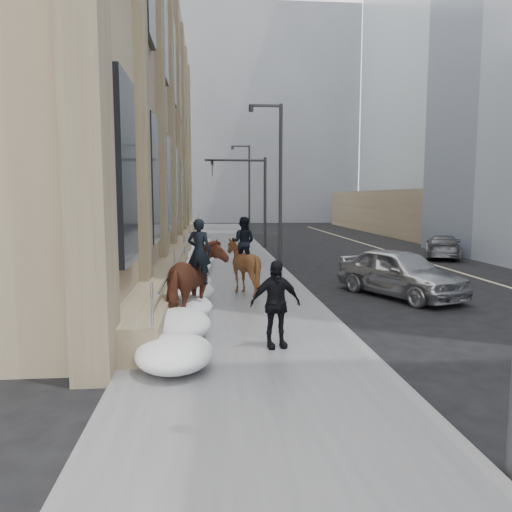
{
  "coord_description": "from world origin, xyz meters",
  "views": [
    {
      "loc": [
        -0.7,
        -11.33,
        3.38
      ],
      "look_at": [
        0.61,
        2.8,
        1.7
      ],
      "focal_mm": 35.0,
      "sensor_mm": 36.0,
      "label": 1
    }
  ],
  "objects": [
    {
      "name": "streetlight_mid",
      "position": [
        2.74,
        14.0,
        4.58
      ],
      "size": [
        1.71,
        0.24,
        8.0
      ],
      "color": "#2D2D30",
      "rests_on": "ground"
    },
    {
      "name": "pedestrian",
      "position": [
        0.69,
        -0.83,
        1.08
      ],
      "size": [
        1.19,
        0.67,
        1.92
      ],
      "primitive_type": "imported",
      "rotation": [
        0.0,
        0.0,
        0.18
      ],
      "color": "black",
      "rests_on": "sidewalk"
    },
    {
      "name": "ground",
      "position": [
        0.0,
        0.0,
        0.0
      ],
      "size": [
        140.0,
        140.0,
        0.0
      ],
      "primitive_type": "plane",
      "color": "black",
      "rests_on": "ground"
    },
    {
      "name": "mounted_horse_right",
      "position": [
        0.4,
        5.39,
        1.18
      ],
      "size": [
        1.93,
        2.05,
        2.6
      ],
      "rotation": [
        0.0,
        0.0,
        2.85
      ],
      "color": "#4F2D16",
      "rests_on": "sidewalk"
    },
    {
      "name": "car_silver",
      "position": [
        5.72,
        4.9,
        0.83
      ],
      "size": [
        3.78,
        5.25,
        1.66
      ],
      "primitive_type": "imported",
      "rotation": [
        0.0,
        0.0,
        0.42
      ],
      "color": "#A8AAB0",
      "rests_on": "ground"
    },
    {
      "name": "car_grey",
      "position": [
        12.23,
        15.2,
        0.64
      ],
      "size": [
        3.5,
        4.79,
        1.29
      ],
      "primitive_type": "imported",
      "rotation": [
        0.0,
        0.0,
        2.71
      ],
      "color": "#5B5D63",
      "rests_on": "ground"
    },
    {
      "name": "snow_bank",
      "position": [
        -1.42,
        8.11,
        0.47
      ],
      "size": [
        1.7,
        18.1,
        0.76
      ],
      "color": "white",
      "rests_on": "sidewalk"
    },
    {
      "name": "curb",
      "position": [
        2.62,
        10.0,
        0.06
      ],
      "size": [
        0.24,
        80.0,
        0.12
      ],
      "primitive_type": "cube",
      "color": "slate",
      "rests_on": "ground"
    },
    {
      "name": "bg_building_mid",
      "position": [
        4.0,
        60.0,
        14.0
      ],
      "size": [
        30.0,
        12.0,
        28.0
      ],
      "primitive_type": "cube",
      "color": "slate",
      "rests_on": "ground"
    },
    {
      "name": "streetlight_far",
      "position": [
        2.74,
        34.0,
        4.58
      ],
      "size": [
        1.71,
        0.24,
        8.0
      ],
      "color": "#2D2D30",
      "rests_on": "ground"
    },
    {
      "name": "bg_building_far",
      "position": [
        -6.0,
        72.0,
        10.0
      ],
      "size": [
        24.0,
        12.0,
        20.0
      ],
      "primitive_type": "cube",
      "color": "gray",
      "rests_on": "ground"
    },
    {
      "name": "mounted_horse_left",
      "position": [
        -1.06,
        1.51,
        1.23
      ],
      "size": [
        1.83,
        2.73,
        2.72
      ],
      "rotation": [
        0.0,
        0.0,
        2.84
      ],
      "color": "#4A2316",
      "rests_on": "sidewalk"
    },
    {
      "name": "lane_line",
      "position": [
        10.5,
        10.0,
        0.01
      ],
      "size": [
        0.15,
        70.0,
        0.01
      ],
      "primitive_type": "cube",
      "color": "#BFB78C",
      "rests_on": "ground"
    },
    {
      "name": "sidewalk",
      "position": [
        0.0,
        10.0,
        0.06
      ],
      "size": [
        5.0,
        80.0,
        0.12
      ],
      "primitive_type": "cube",
      "color": "#59595C",
      "rests_on": "ground"
    },
    {
      "name": "traffic_signal",
      "position": [
        2.07,
        22.0,
        4.0
      ],
      "size": [
        4.1,
        0.22,
        6.0
      ],
      "color": "#2D2D30",
      "rests_on": "ground"
    },
    {
      "name": "limestone_building",
      "position": [
        -5.26,
        19.96,
        8.9
      ],
      "size": [
        6.1,
        44.0,
        18.0
      ],
      "color": "#937B60",
      "rests_on": "ground"
    }
  ]
}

